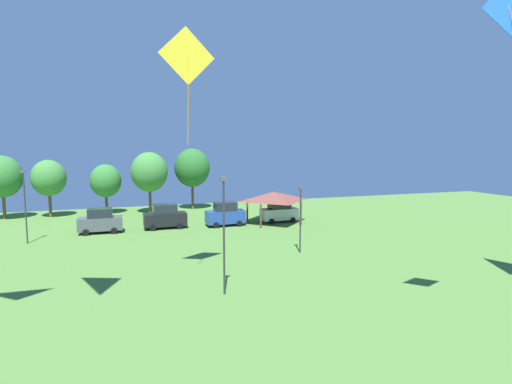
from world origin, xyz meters
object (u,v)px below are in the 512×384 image
object	(u,v)px
kite_flying_5	(509,9)
treeline_tree_0	(2,177)
parked_car_leftmost	(100,221)
park_pavilion	(273,196)
light_post_0	(300,215)
treeline_tree_2	(106,181)
parked_car_third_from_left	(225,214)
parked_car_rightmost_in_row	(279,212)
treeline_tree_3	(149,172)
kite_flying_0	(187,58)
treeline_tree_4	(192,168)
treeline_tree_1	(49,178)
parked_car_second_from_left	(165,217)
light_post_1	(25,203)
light_post_2	(224,230)

from	to	relation	value
kite_flying_5	treeline_tree_0	size ratio (longest dim) A/B	0.32
parked_car_leftmost	park_pavilion	size ratio (longest dim) A/B	0.69
light_post_0	treeline_tree_2	size ratio (longest dim) A/B	0.85
parked_car_third_from_left	light_post_0	world-z (taller)	light_post_0
parked_car_rightmost_in_row	treeline_tree_3	size ratio (longest dim) A/B	0.53
kite_flying_0	treeline_tree_4	distance (m)	32.71
park_pavilion	treeline_tree_1	bearing A→B (deg)	152.79
kite_flying_5	parked_car_third_from_left	size ratio (longest dim) A/B	0.58
parked_car_third_from_left	treeline_tree_0	distance (m)	27.55
kite_flying_5	treeline_tree_4	xyz separation A→B (m)	(-6.20, 42.22, -8.72)
treeline_tree_0	parked_car_second_from_left	bearing A→B (deg)	-34.30
parked_car_rightmost_in_row	light_post_1	xyz separation A→B (m)	(-25.39, -2.09, 2.50)
treeline_tree_2	parked_car_leftmost	bearing A→B (deg)	-91.49
treeline_tree_3	parked_car_third_from_left	bearing A→B (deg)	-58.73
parked_car_leftmost	light_post_0	bearing A→B (deg)	-39.57
light_post_2	treeline_tree_4	distance (m)	33.76
parked_car_third_from_left	park_pavilion	bearing A→B (deg)	-3.66
treeline_tree_4	kite_flying_0	bearing A→B (deg)	-100.43
light_post_1	treeline_tree_0	size ratio (longest dim) A/B	0.86
light_post_1	light_post_2	size ratio (longest dim) A/B	0.96
kite_flying_5	treeline_tree_2	size ratio (longest dim) A/B	0.38
parked_car_rightmost_in_row	treeline_tree_3	bearing A→B (deg)	138.42
park_pavilion	treeline_tree_4	bearing A→B (deg)	116.59
light_post_2	treeline_tree_2	world-z (taller)	light_post_2
parked_car_third_from_left	light_post_2	xyz separation A→B (m)	(-5.36, -20.04, 2.58)
light_post_1	treeline_tree_1	distance (m)	14.61
parked_car_second_from_left	light_post_2	distance (m)	20.93
light_post_2	treeline_tree_2	xyz separation A→B (m)	(-7.19, 33.08, 0.43)
treeline_tree_1	park_pavilion	bearing A→B (deg)	-27.21
parked_car_rightmost_in_row	treeline_tree_0	bearing A→B (deg)	156.58
kite_flying_5	parked_car_third_from_left	distance (m)	32.09
light_post_1	parked_car_third_from_left	bearing A→B (deg)	6.19
light_post_1	treeline_tree_1	bearing A→B (deg)	90.51
kite_flying_5	light_post_0	world-z (taller)	kite_flying_5
kite_flying_5	parked_car_rightmost_in_row	bearing A→B (deg)	87.16
treeline_tree_4	parked_car_second_from_left	bearing A→B (deg)	-112.44
parked_car_leftmost	treeline_tree_3	bearing A→B (deg)	63.94
park_pavilion	parked_car_rightmost_in_row	bearing A→B (deg)	15.05
parked_car_leftmost	parked_car_third_from_left	size ratio (longest dim) A/B	1.00
light_post_1	light_post_2	world-z (taller)	light_post_2
kite_flying_0	treeline_tree_3	bearing A→B (deg)	90.37
parked_car_second_from_left	treeline_tree_2	distance (m)	14.11
parked_car_third_from_left	light_post_2	bearing A→B (deg)	-106.70
kite_flying_0	light_post_1	distance (m)	22.23
parked_car_leftmost	light_post_1	world-z (taller)	light_post_1
parked_car_leftmost	treeline_tree_4	bearing A→B (deg)	48.94
light_post_2	treeline_tree_4	bearing A→B (deg)	82.89
kite_flying_0	parked_car_third_from_left	size ratio (longest dim) A/B	1.64
parked_car_third_from_left	treeline_tree_1	distance (m)	23.09
parked_car_rightmost_in_row	light_post_0	distance (m)	13.68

